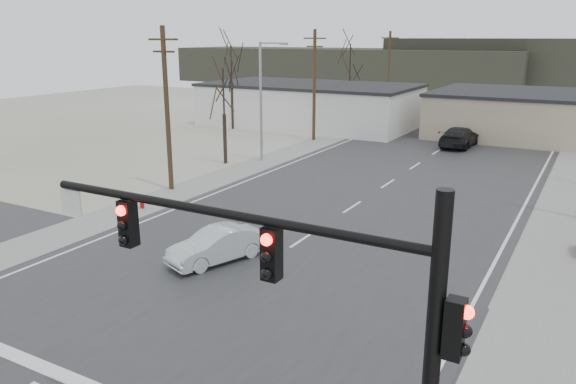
{
  "coord_description": "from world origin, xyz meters",
  "views": [
    {
      "loc": [
        11.66,
        -14.28,
        9.38
      ],
      "look_at": [
        -0.24,
        6.98,
        2.6
      ],
      "focal_mm": 35.0,
      "sensor_mm": 36.0,
      "label": 1
    }
  ],
  "objects_px": {
    "fire_hydrant": "(142,201)",
    "sedan_crossing": "(217,245)",
    "traffic_signal_mast": "(325,314)",
    "car_far_a": "(460,137)",
    "car_far_b": "(480,102)"
  },
  "relations": [
    {
      "from": "sedan_crossing",
      "to": "car_far_a",
      "type": "bearing_deg",
      "value": 105.03
    },
    {
      "from": "fire_hydrant",
      "to": "sedan_crossing",
      "type": "height_order",
      "value": "sedan_crossing"
    },
    {
      "from": "car_far_b",
      "to": "sedan_crossing",
      "type": "bearing_deg",
      "value": -96.25
    },
    {
      "from": "traffic_signal_mast",
      "to": "fire_hydrant",
      "type": "height_order",
      "value": "traffic_signal_mast"
    },
    {
      "from": "traffic_signal_mast",
      "to": "fire_hydrant",
      "type": "bearing_deg",
      "value": 141.87
    },
    {
      "from": "traffic_signal_mast",
      "to": "sedan_crossing",
      "type": "xyz_separation_m",
      "value": [
        -9.86,
        10.04,
        -3.91
      ]
    },
    {
      "from": "fire_hydrant",
      "to": "car_far_a",
      "type": "distance_m",
      "value": 29.57
    },
    {
      "from": "fire_hydrant",
      "to": "car_far_b",
      "type": "distance_m",
      "value": 57.46
    },
    {
      "from": "traffic_signal_mast",
      "to": "fire_hydrant",
      "type": "xyz_separation_m",
      "value": [
        -18.09,
        14.2,
        -4.22
      ]
    },
    {
      "from": "traffic_signal_mast",
      "to": "car_far_b",
      "type": "distance_m",
      "value": 72.13
    },
    {
      "from": "fire_hydrant",
      "to": "car_far_b",
      "type": "height_order",
      "value": "car_far_b"
    },
    {
      "from": "sedan_crossing",
      "to": "car_far_a",
      "type": "height_order",
      "value": "car_far_a"
    },
    {
      "from": "traffic_signal_mast",
      "to": "sedan_crossing",
      "type": "height_order",
      "value": "traffic_signal_mast"
    },
    {
      "from": "fire_hydrant",
      "to": "car_far_b",
      "type": "bearing_deg",
      "value": 82.75
    },
    {
      "from": "traffic_signal_mast",
      "to": "car_far_a",
      "type": "distance_m",
      "value": 42.24
    }
  ]
}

